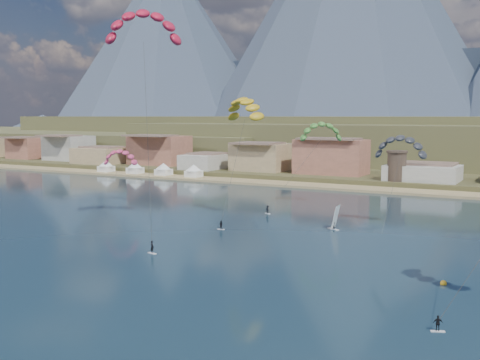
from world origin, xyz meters
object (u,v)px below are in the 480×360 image
(windsurfer, at_px, (334,222))
(buoy, at_px, (443,283))
(kitesurfer_yellow, at_px, (245,106))
(watchtower, at_px, (397,166))
(kitesurfer_red, at_px, (143,22))
(kitesurfer_green, at_px, (321,129))

(windsurfer, distance_m, buoy, 34.96)
(kitesurfer_yellow, relative_size, buoy, 32.20)
(watchtower, distance_m, kitesurfer_yellow, 68.17)
(kitesurfer_red, bearing_deg, windsurfer, 35.02)
(watchtower, height_order, kitesurfer_red, kitesurfer_red)
(kitesurfer_green, xyz_separation_m, buoy, (34.82, -48.85, -17.23))
(kitesurfer_yellow, distance_m, kitesurfer_green, 23.87)
(kitesurfer_red, bearing_deg, kitesurfer_yellow, 65.84)
(kitesurfer_green, height_order, buoy, kitesurfer_green)
(kitesurfer_yellow, bearing_deg, watchtower, 78.36)
(windsurfer, height_order, buoy, windsurfer)
(watchtower, relative_size, kitesurfer_yellow, 0.34)
(kitesurfer_yellow, bearing_deg, kitesurfer_green, 72.90)
(watchtower, distance_m, windsurfer, 65.74)
(kitesurfer_red, relative_size, buoy, 50.78)
(kitesurfer_red, height_order, windsurfer, kitesurfer_red)
(kitesurfer_red, xyz_separation_m, kitesurfer_yellow, (8.73, 19.46, -13.59))
(kitesurfer_red, relative_size, kitesurfer_yellow, 1.58)
(kitesurfer_red, height_order, kitesurfer_green, kitesurfer_red)
(kitesurfer_yellow, xyz_separation_m, windsurfer, (18.46, -0.41, -20.81))
(windsurfer, bearing_deg, kitesurfer_yellow, 178.73)
(kitesurfer_yellow, bearing_deg, buoy, -32.45)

